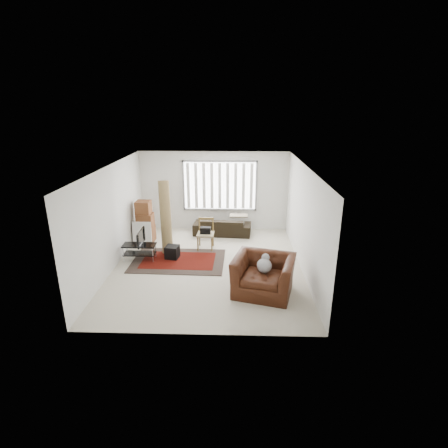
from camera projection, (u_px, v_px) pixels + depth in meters
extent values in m
plane|color=beige|center=(208.00, 266.00, 9.51)|extent=(6.00, 6.00, 0.00)
cube|color=white|center=(206.00, 167.00, 8.63)|extent=(5.00, 6.00, 0.02)
cube|color=silver|center=(214.00, 191.00, 11.90)|extent=(5.00, 0.02, 2.70)
cube|color=silver|center=(194.00, 271.00, 6.23)|extent=(5.00, 0.02, 2.70)
cube|color=silver|center=(112.00, 218.00, 9.14)|extent=(0.02, 6.00, 2.70)
cube|color=silver|center=(304.00, 220.00, 8.99)|extent=(0.02, 6.00, 2.70)
cube|color=white|center=(220.00, 186.00, 11.81)|extent=(2.40, 0.01, 1.60)
cube|color=gray|center=(220.00, 186.00, 11.79)|extent=(2.52, 0.06, 1.72)
cube|color=white|center=(220.00, 186.00, 11.75)|extent=(2.40, 0.02, 1.55)
cube|color=black|center=(179.00, 261.00, 9.78)|extent=(2.59, 1.77, 0.02)
cube|color=#4E0D07|center=(178.00, 260.00, 9.78)|extent=(2.05, 1.22, 0.00)
cube|color=black|center=(139.00, 245.00, 9.74)|extent=(0.91, 0.41, 0.04)
cube|color=black|center=(140.00, 253.00, 9.83)|extent=(0.88, 0.38, 0.03)
cylinder|color=#B2B2B7|center=(123.00, 254.00, 9.66)|extent=(0.03, 0.03, 0.46)
cylinder|color=#B2B2B7|center=(153.00, 255.00, 9.64)|extent=(0.03, 0.03, 0.46)
cylinder|color=#B2B2B7|center=(127.00, 249.00, 9.99)|extent=(0.03, 0.03, 0.46)
cylinder|color=#B2B2B7|center=(156.00, 250.00, 9.96)|extent=(0.03, 0.03, 0.46)
imported|color=black|center=(138.00, 237.00, 9.67)|extent=(0.10, 0.74, 0.42)
cube|color=black|center=(172.00, 252.00, 9.89)|extent=(0.41, 0.41, 0.36)
cube|color=brown|center=(146.00, 234.00, 11.13)|extent=(0.55, 0.51, 0.49)
cube|color=brown|center=(145.00, 220.00, 10.95)|extent=(0.50, 0.46, 0.44)
cube|color=brown|center=(143.00, 207.00, 10.86)|extent=(0.45, 0.45, 0.39)
cube|color=silver|center=(142.00, 233.00, 10.81)|extent=(0.59, 0.22, 0.74)
cylinder|color=olive|center=(166.00, 217.00, 10.12)|extent=(0.48, 0.76, 2.13)
imported|color=black|center=(222.00, 224.00, 11.69)|extent=(1.97, 0.98, 0.73)
cube|color=#8D805D|center=(205.00, 234.00, 10.49)|extent=(0.51, 0.51, 0.05)
cylinder|color=brown|center=(198.00, 244.00, 10.38)|extent=(0.04, 0.04, 0.46)
cylinder|color=brown|center=(212.00, 244.00, 10.35)|extent=(0.04, 0.04, 0.46)
cylinder|color=brown|center=(200.00, 239.00, 10.77)|extent=(0.04, 0.04, 0.46)
cylinder|color=brown|center=(213.00, 239.00, 10.75)|extent=(0.04, 0.04, 0.46)
cube|color=brown|center=(206.00, 218.00, 10.55)|extent=(0.47, 0.06, 0.06)
cube|color=brown|center=(199.00, 224.00, 10.63)|extent=(0.05, 0.05, 0.46)
cube|color=brown|center=(213.00, 225.00, 10.61)|extent=(0.05, 0.05, 0.46)
cube|color=black|center=(205.00, 230.00, 10.45)|extent=(0.31, 0.19, 0.20)
imported|color=#3D190C|center=(264.00, 273.00, 8.01)|extent=(1.61, 1.49, 1.00)
ellipsoid|color=#59595B|center=(264.00, 267.00, 7.96)|extent=(0.36, 0.42, 0.25)
sphere|color=#59595B|center=(266.00, 258.00, 8.08)|extent=(0.19, 0.19, 0.19)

